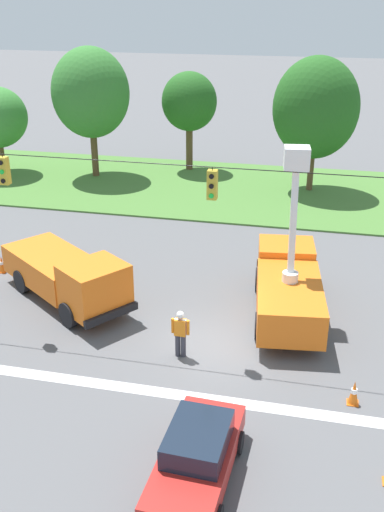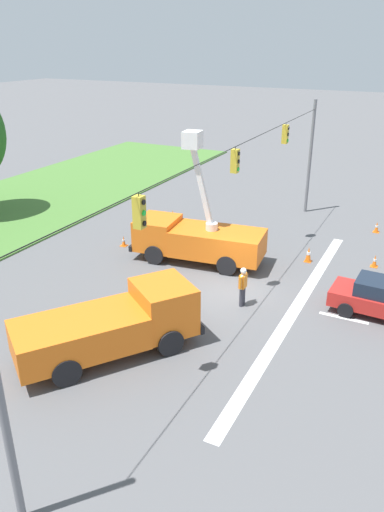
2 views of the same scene
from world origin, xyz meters
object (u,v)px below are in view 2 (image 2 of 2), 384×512
Objects in this scene: utility_truck_bucket_lift at (197,237)px; traffic_cone_centre_line at (377,227)px; traffic_cone_mid_left at (375,261)px; road_worker at (243,284)px; traffic_cone_near_bucket at (309,254)px; traffic_cone_far_right at (173,216)px; sedan_red at (384,299)px; utility_truck_support_near at (114,324)px; traffic_cone_lane_edge_b at (124,241)px.

utility_truck_bucket_lift is 10.54× the size of traffic_cone_centre_line.
traffic_cone_mid_left is 5.20m from traffic_cone_centre_line.
traffic_cone_centre_line is (8.51, -7.74, -1.00)m from utility_truck_bucket_lift.
utility_truck_bucket_lift reaches higher than road_worker.
traffic_cone_near_bucket is at bearing 105.50° from traffic_cone_mid_left.
traffic_cone_far_right is at bearing 107.28° from traffic_cone_centre_line.
traffic_cone_near_bucket reaches higher than traffic_cone_mid_left.
sedan_red is at bearing -134.40° from traffic_cone_near_bucket.
traffic_cone_mid_left is 0.78× the size of traffic_cone_near_bucket.
utility_truck_support_near is at bearing 151.77° from road_worker.
road_worker is 2.78× the size of traffic_cone_mid_left.
sedan_red is 14.86m from traffic_cone_far_right.
utility_truck_support_near reaches higher than road_worker.
traffic_cone_near_bucket is (2.47, -5.21, -0.91)m from utility_truck_bucket_lift.
road_worker is (-1.78, 5.51, 0.21)m from sedan_red.
utility_truck_bucket_lift is 4.62m from traffic_cone_lane_edge_b.
road_worker is (5.35, -2.87, -0.18)m from utility_truck_support_near.
utility_truck_bucket_lift reaches higher than traffic_cone_far_right.
traffic_cone_centre_line is at bearing -22.79° from traffic_cone_near_bucket.
traffic_cone_mid_left is at bearing -96.89° from traffic_cone_far_right.
traffic_cone_far_right is (6.42, 13.39, -0.43)m from sedan_red.
traffic_cone_centre_line is at bearing -18.25° from road_worker.
traffic_cone_far_right is (2.37, 9.25, -0.05)m from traffic_cone_near_bucket.
traffic_cone_mid_left is (4.93, 0.98, -0.48)m from sedan_red.
traffic_cone_near_bucket is at bearing 157.21° from traffic_cone_centre_line.
utility_truck_support_near is at bearing 130.38° from sedan_red.
traffic_cone_mid_left is (12.06, -7.40, -0.87)m from utility_truck_support_near.
traffic_cone_lane_edge_b is (8.70, 5.46, -0.90)m from utility_truck_support_near.
traffic_cone_lane_edge_b is 4.87m from traffic_cone_far_right.
traffic_cone_lane_edge_b is at bearing 68.11° from road_worker.
traffic_cone_near_bucket is (11.18, -4.25, -0.77)m from utility_truck_support_near.
utility_truck_bucket_lift is 3.93× the size of road_worker.
traffic_cone_near_bucket is (4.05, 4.14, -0.38)m from sedan_red.
sedan_red reaches higher than traffic_cone_near_bucket.
traffic_cone_centre_line is (5.17, 0.62, 0.01)m from traffic_cone_mid_left.
sedan_red is 13.95m from traffic_cone_lane_edge_b.
traffic_cone_lane_edge_b is at bearing 90.09° from utility_truck_bucket_lift.
traffic_cone_lane_edge_b is (-3.35, 12.87, -0.03)m from traffic_cone_mid_left.
traffic_cone_near_bucket is 9.55m from traffic_cone_far_right.
road_worker is at bearing -136.15° from traffic_cone_far_right.
traffic_cone_far_right is at bearing 39.88° from utility_truck_bucket_lift.
traffic_cone_near_bucket is at bearing 45.60° from sedan_red.
utility_truck_bucket_lift is 9.49m from sedan_red.
utility_truck_bucket_lift is at bearing 48.78° from road_worker.
traffic_cone_far_right is (4.84, 4.05, -0.97)m from utility_truck_bucket_lift.
utility_truck_support_near is 11.99m from traffic_cone_near_bucket.
traffic_cone_near_bucket reaches higher than traffic_cone_centre_line.
traffic_cone_lane_edge_b is (-2.48, 9.71, -0.13)m from traffic_cone_near_bucket.
utility_truck_bucket_lift is at bearing 80.40° from sedan_red.
sedan_red is 10.23m from traffic_cone_centre_line.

